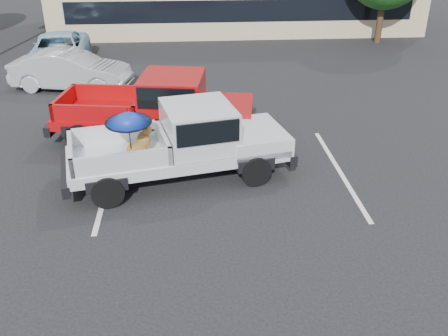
{
  "coord_description": "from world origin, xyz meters",
  "views": [
    {
      "loc": [
        -0.92,
        -9.35,
        6.11
      ],
      "look_at": [
        -0.21,
        -0.09,
        1.3
      ],
      "focal_mm": 40.0,
      "sensor_mm": 36.0,
      "label": 1
    }
  ],
  "objects_px": {
    "silver_pickup": "(190,138)",
    "blue_suv": "(59,51)",
    "silver_sedan": "(71,70)",
    "red_pickup": "(167,105)"
  },
  "relations": [
    {
      "from": "red_pickup",
      "to": "silver_sedan",
      "type": "xyz_separation_m",
      "value": [
        -3.76,
        5.05,
        -0.34
      ]
    },
    {
      "from": "silver_pickup",
      "to": "blue_suv",
      "type": "distance_m",
      "value": 11.91
    },
    {
      "from": "red_pickup",
      "to": "blue_suv",
      "type": "bearing_deg",
      "value": 129.66
    },
    {
      "from": "silver_sedan",
      "to": "blue_suv",
      "type": "height_order",
      "value": "silver_sedan"
    },
    {
      "from": "silver_pickup",
      "to": "blue_suv",
      "type": "height_order",
      "value": "silver_pickup"
    },
    {
      "from": "red_pickup",
      "to": "blue_suv",
      "type": "relative_size",
      "value": 1.24
    },
    {
      "from": "silver_sedan",
      "to": "silver_pickup",
      "type": "bearing_deg",
      "value": -138.19
    },
    {
      "from": "silver_pickup",
      "to": "blue_suv",
      "type": "relative_size",
      "value": 1.19
    },
    {
      "from": "blue_suv",
      "to": "red_pickup",
      "type": "bearing_deg",
      "value": -63.96
    },
    {
      "from": "silver_sedan",
      "to": "blue_suv",
      "type": "distance_m",
      "value": 3.32
    }
  ]
}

